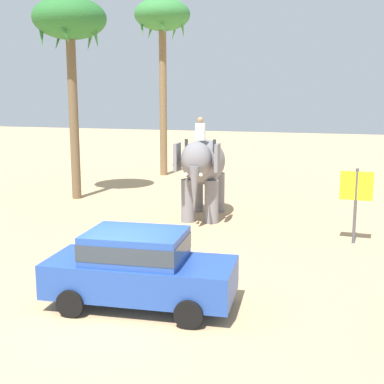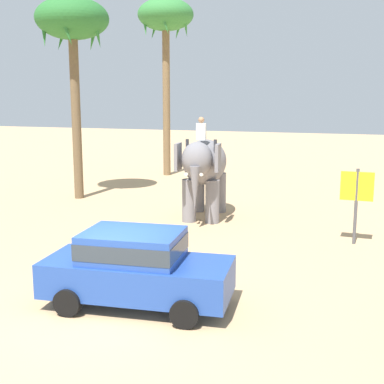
{
  "view_description": "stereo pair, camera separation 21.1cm",
  "coord_description": "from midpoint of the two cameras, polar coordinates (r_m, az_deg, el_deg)",
  "views": [
    {
      "loc": [
        5.02,
        -9.26,
        4.53
      ],
      "look_at": [
        -0.32,
        5.77,
        1.6
      ],
      "focal_mm": 47.66,
      "sensor_mm": 36.0,
      "label": 1
    },
    {
      "loc": [
        5.21,
        -9.19,
        4.53
      ],
      "look_at": [
        -0.32,
        5.77,
        1.6
      ],
      "focal_mm": 47.66,
      "sensor_mm": 36.0,
      "label": 2
    }
  ],
  "objects": [
    {
      "name": "signboard_yellow",
      "position": [
        16.68,
        18.3,
        0.07
      ],
      "size": [
        1.0,
        0.1,
        2.4
      ],
      "color": "#4C4C51",
      "rests_on": "ground"
    },
    {
      "name": "car_sedan_foreground",
      "position": [
        11.31,
        -5.77,
        -8.21
      ],
      "size": [
        4.28,
        2.26,
        1.7
      ],
      "color": "#23479E",
      "rests_on": "ground"
    },
    {
      "name": "palm_tree_behind_elephant",
      "position": [
        30.72,
        -2.76,
        18.49
      ],
      "size": [
        3.2,
        3.2,
        10.15
      ],
      "color": "brown",
      "rests_on": "ground"
    },
    {
      "name": "ground_plane",
      "position": [
        11.48,
        -8.19,
        -12.95
      ],
      "size": [
        120.0,
        120.0,
        0.0
      ],
      "primitive_type": "plane",
      "color": "tan"
    },
    {
      "name": "elephant_with_mahout",
      "position": [
        19.29,
        1.66,
        2.84
      ],
      "size": [
        2.12,
        3.99,
        3.88
      ],
      "color": "slate",
      "rests_on": "ground"
    },
    {
      "name": "palm_tree_left_of_road",
      "position": [
        23.9,
        -12.98,
        17.72
      ],
      "size": [
        3.2,
        3.2,
        8.86
      ],
      "color": "brown",
      "rests_on": "ground"
    }
  ]
}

